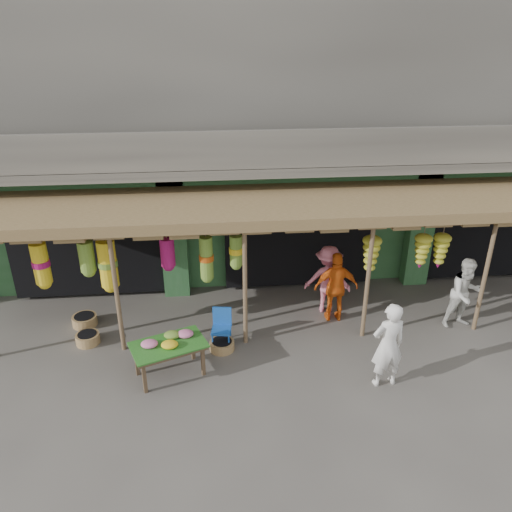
{
  "coord_description": "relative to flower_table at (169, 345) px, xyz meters",
  "views": [
    {
      "loc": [
        -2.14,
        -8.87,
        6.06
      ],
      "look_at": [
        -1.16,
        1.0,
        1.41
      ],
      "focal_mm": 35.0,
      "sensor_mm": 36.0,
      "label": 1
    }
  ],
  "objects": [
    {
      "name": "person_front",
      "position": [
        3.93,
        -0.67,
        0.19
      ],
      "size": [
        0.67,
        0.49,
        1.69
      ],
      "primitive_type": "imported",
      "rotation": [
        0.0,
        0.0,
        3.28
      ],
      "color": "white",
      "rests_on": "ground"
    },
    {
      "name": "basket_right",
      "position": [
        -1.78,
        1.18,
        -0.54
      ],
      "size": [
        0.54,
        0.54,
        0.22
      ],
      "primitive_type": "cylinder",
      "rotation": [
        0.0,
        0.0,
        0.12
      ],
      "color": "#9A8248",
      "rests_on": "ground"
    },
    {
      "name": "awning",
      "position": [
        2.84,
        1.9,
        1.92
      ],
      "size": [
        14.0,
        2.7,
        2.79
      ],
      "color": "brown",
      "rests_on": "ground"
    },
    {
      "name": "basket_left",
      "position": [
        -1.99,
        1.9,
        -0.54
      ],
      "size": [
        0.68,
        0.68,
        0.22
      ],
      "primitive_type": "cylinder",
      "rotation": [
        0.0,
        0.0,
        -0.34
      ],
      "color": "olive",
      "rests_on": "ground"
    },
    {
      "name": "blue_chair",
      "position": [
        1.01,
        0.89,
        -0.2
      ],
      "size": [
        0.44,
        0.45,
        0.81
      ],
      "rotation": [
        0.0,
        0.0,
        -0.15
      ],
      "color": "blue",
      "rests_on": "ground"
    },
    {
      "name": "ground",
      "position": [
        2.99,
        1.1,
        -0.65
      ],
      "size": [
        80.0,
        80.0,
        0.0
      ],
      "primitive_type": "plane",
      "color": "#514C47",
      "rests_on": "ground"
    },
    {
      "name": "person_vendor",
      "position": [
        3.55,
        1.59,
        0.16
      ],
      "size": [
        0.98,
        0.45,
        1.63
      ],
      "primitive_type": "imported",
      "rotation": [
        0.0,
        0.0,
        3.09
      ],
      "color": "orange",
      "rests_on": "ground"
    },
    {
      "name": "basket_mid",
      "position": [
        0.99,
        0.68,
        -0.55
      ],
      "size": [
        0.62,
        0.62,
        0.2
      ],
      "primitive_type": "cylinder",
      "rotation": [
        0.0,
        0.0,
        -0.25
      ],
      "color": "#966843",
      "rests_on": "ground"
    },
    {
      "name": "person_shopper",
      "position": [
        3.45,
        1.99,
        0.16
      ],
      "size": [
        1.16,
        0.83,
        1.61
      ],
      "primitive_type": "imported",
      "rotation": [
        0.0,
        0.0,
        2.9
      ],
      "color": "pink",
      "rests_on": "ground"
    },
    {
      "name": "building",
      "position": [
        2.99,
        5.96,
        2.72
      ],
      "size": [
        16.4,
        6.8,
        7.0
      ],
      "color": "gray",
      "rests_on": "ground"
    },
    {
      "name": "person_right",
      "position": [
        6.24,
        1.07,
        0.15
      ],
      "size": [
        0.86,
        0.71,
        1.6
      ],
      "primitive_type": "imported",
      "rotation": [
        0.0,
        0.0,
        0.15
      ],
      "color": "silver",
      "rests_on": "ground"
    },
    {
      "name": "flower_table",
      "position": [
        0.0,
        0.0,
        0.0
      ],
      "size": [
        1.54,
        1.22,
        0.81
      ],
      "rotation": [
        0.0,
        0.0,
        0.36
      ],
      "color": "brown",
      "rests_on": "ground"
    }
  ]
}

